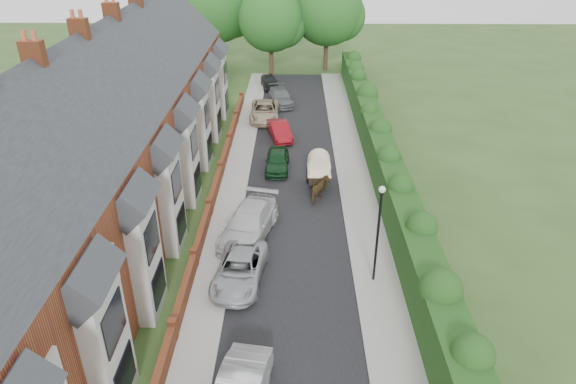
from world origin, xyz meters
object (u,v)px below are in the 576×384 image
object	(u,v)px
lamppost	(379,223)
car_silver_b	(240,269)
car_white	(249,223)
car_black	(269,81)
horse_cart	(319,167)
car_red	(280,130)
car_beige	(265,111)
car_grey	(281,97)
horse	(320,190)
car_green	(277,161)

from	to	relation	value
lamppost	car_silver_b	size ratio (longest dim) A/B	1.09
car_white	car_black	world-z (taller)	car_white
car_silver_b	horse_cart	xyz separation A→B (m)	(4.14, 9.71, 0.73)
car_white	car_red	distance (m)	14.01
car_beige	car_grey	xyz separation A→B (m)	(1.26, 4.05, -0.03)
horse	lamppost	bearing A→B (deg)	128.52
car_grey	lamppost	bearing A→B (deg)	-88.39
car_silver_b	car_green	bearing A→B (deg)	89.57
car_red	car_beige	xyz separation A→B (m)	(-1.40, 4.26, 0.07)
car_black	car_beige	bearing A→B (deg)	-99.59
horse	car_white	bearing A→B (deg)	66.57
car_green	horse_cart	xyz separation A→B (m)	(2.74, -2.52, 0.72)
lamppost	car_green	bearing A→B (deg)	112.29
car_white	car_black	size ratio (longest dim) A/B	1.44
car_black	car_green	bearing A→B (deg)	-95.35
car_green	horse	size ratio (longest dim) A/B	2.22
car_silver_b	car_green	world-z (taller)	car_green
horse	car_black	bearing A→B (deg)	-57.63
car_white	car_beige	bearing A→B (deg)	103.90
car_grey	horse	world-z (taller)	horse
car_silver_b	car_green	distance (m)	12.31
lamppost	car_red	world-z (taller)	lamppost
car_green	car_beige	xyz separation A→B (m)	(-1.40, 9.86, 0.05)
car_silver_b	car_red	size ratio (longest dim) A/B	1.19
lamppost	car_beige	size ratio (longest dim) A/B	1.00
car_red	car_green	bearing A→B (deg)	-103.56
car_white	car_green	world-z (taller)	car_white
car_green	car_black	distance (m)	18.93
horse	car_beige	bearing A→B (deg)	-51.55
lamppost	car_silver_b	xyz separation A→B (m)	(-6.40, -0.03, -2.64)
car_green	car_grey	bearing A→B (deg)	91.81
car_black	horse	bearing A→B (deg)	-89.52
lamppost	horse	world-z (taller)	lamppost
car_beige	car_grey	size ratio (longest dim) A/B	1.09
car_silver_b	car_grey	distance (m)	26.17
car_beige	car_green	bearing A→B (deg)	-82.50
lamppost	car_green	size ratio (longest dim) A/B	1.32
car_green	horse	distance (m)	5.21
car_black	lamppost	bearing A→B (deg)	-87.96
lamppost	car_green	distance (m)	13.44
car_black	horse	size ratio (longest dim) A/B	2.18
car_beige	lamppost	bearing A→B (deg)	-74.40
car_green	horse_cart	distance (m)	3.79
car_grey	horse	size ratio (longest dim) A/B	2.69
car_white	car_green	bearing A→B (deg)	94.81
car_red	car_beige	world-z (taller)	car_beige
car_white	horse_cart	distance (m)	7.10
car_black	horse_cart	bearing A→B (deg)	-88.64
horse	car_red	bearing A→B (deg)	-52.42
car_red	horse	world-z (taller)	horse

